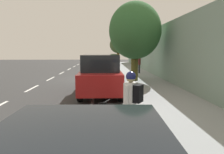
% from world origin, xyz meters
% --- Properties ---
extents(ground, '(69.46, 69.46, 0.00)m').
position_xyz_m(ground, '(0.00, 0.00, 0.00)').
color(ground, '#333333').
extents(sidewalk, '(3.18, 43.41, 0.13)m').
position_xyz_m(sidewalk, '(3.68, 0.00, 0.06)').
color(sidewalk, '#94999C').
rests_on(sidewalk, ground).
extents(curb_edge, '(0.16, 43.41, 0.13)m').
position_xyz_m(curb_edge, '(2.01, 0.00, 0.06)').
color(curb_edge, gray).
rests_on(curb_edge, ground).
extents(lane_stripe_centre, '(0.14, 44.20, 0.01)m').
position_xyz_m(lane_stripe_centre, '(-3.16, 0.39, 0.00)').
color(lane_stripe_centre, white).
rests_on(lane_stripe_centre, ground).
extents(lane_stripe_bike_edge, '(0.12, 43.41, 0.01)m').
position_xyz_m(lane_stripe_bike_edge, '(0.54, 0.00, 0.00)').
color(lane_stripe_bike_edge, white).
rests_on(lane_stripe_bike_edge, ground).
extents(building_facade, '(0.50, 43.41, 4.06)m').
position_xyz_m(building_facade, '(5.52, 0.00, 2.03)').
color(building_facade, gray).
rests_on(building_facade, ground).
extents(parked_suv_red_second, '(2.00, 4.72, 1.99)m').
position_xyz_m(parked_suv_red_second, '(0.87, -5.57, 1.03)').
color(parked_suv_red_second, maroon).
rests_on(parked_suv_red_second, ground).
extents(parked_sedan_silver_mid, '(1.95, 4.46, 1.52)m').
position_xyz_m(parked_sedan_silver_mid, '(1.06, 0.47, 0.75)').
color(parked_sedan_silver_mid, '#B7BABF').
rests_on(parked_sedan_silver_mid, ground).
extents(parked_sedan_green_far, '(1.89, 4.43, 1.52)m').
position_xyz_m(parked_sedan_green_far, '(1.01, 11.52, 0.75)').
color(parked_sedan_green_far, '#1E512D').
rests_on(parked_sedan_green_far, ground).
extents(bicycle_at_curb, '(1.63, 0.75, 0.77)m').
position_xyz_m(bicycle_at_curb, '(1.54, -10.28, 0.38)').
color(bicycle_at_curb, black).
rests_on(bicycle_at_curb, ground).
extents(cyclist_with_backpack, '(0.52, 0.55, 1.67)m').
position_xyz_m(cyclist_with_backpack, '(1.77, -10.74, 1.01)').
color(cyclist_with_backpack, '#C6B284').
rests_on(cyclist_with_backpack, ground).
extents(street_tree_near_cyclist, '(3.52, 3.52, 5.31)m').
position_xyz_m(street_tree_near_cyclist, '(3.11, -1.57, 3.49)').
color(street_tree_near_cyclist, '#504C20').
rests_on(street_tree_near_cyclist, sidewalk).
extents(street_tree_mid_block, '(2.62, 2.62, 4.28)m').
position_xyz_m(street_tree_mid_block, '(3.11, 16.94, 3.04)').
color(street_tree_mid_block, brown).
rests_on(street_tree_mid_block, sidewalk).
extents(pedestrian_on_phone, '(0.30, 0.61, 1.55)m').
position_xyz_m(pedestrian_on_phone, '(4.22, 3.19, 0.99)').
color(pedestrian_on_phone, black).
rests_on(pedestrian_on_phone, sidewalk).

